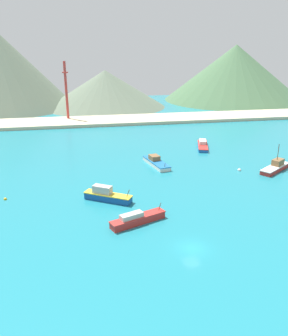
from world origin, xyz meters
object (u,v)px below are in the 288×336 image
buoy_0 (239,170)px  radio_tower (66,91)px  fishing_boat_2 (137,219)px  fishing_boat_0 (107,195)px  fishing_boat_6 (203,145)px  fishing_boat_7 (156,162)px  fishing_boat_1 (276,167)px  buoy_1 (5,199)px

buoy_0 → radio_tower: size_ratio=0.04×
fishing_boat_2 → radio_tower: size_ratio=0.44×
fishing_boat_0 → fishing_boat_2: (4.33, -10.33, -0.26)m
fishing_boat_0 → fishing_boat_6: (31.78, 32.72, -0.36)m
fishing_boat_6 → buoy_0: bearing=-85.2°
fishing_boat_7 → radio_tower: 65.82m
fishing_boat_1 → buoy_0: fishing_boat_1 is taller
buoy_0 → radio_tower: (-42.42, 68.53, 11.88)m
fishing_boat_6 → buoy_0: 21.41m
fishing_boat_0 → buoy_0: bearing=18.8°
radio_tower → fishing_boat_1: bearing=-53.8°
buoy_1 → radio_tower: size_ratio=0.03×
fishing_boat_1 → buoy_1: bearing=-174.7°
fishing_boat_6 → buoy_1: 59.10m
fishing_boat_2 → buoy_0: 36.45m
fishing_boat_2 → fishing_boat_1: bearing=28.0°
fishing_boat_7 → radio_tower: size_ratio=0.48×
buoy_0 → fishing_boat_6: bearing=94.8°
fishing_boat_2 → fishing_boat_7: (10.02, 29.70, -0.08)m
radio_tower → fishing_boat_2: bearing=-81.7°
fishing_boat_0 → fishing_boat_1: 43.53m
fishing_boat_1 → fishing_boat_7: (-28.04, 9.47, -0.14)m
fishing_boat_1 → fishing_boat_0: bearing=-166.9°
fishing_boat_0 → buoy_1: size_ratio=14.85×
fishing_boat_1 → radio_tower: 87.48m
fishing_boat_6 → buoy_1: bearing=-151.1°
fishing_boat_1 → fishing_boat_7: size_ratio=0.91×
fishing_boat_2 → buoy_1: 28.29m
buoy_1 → radio_tower: (11.12, 75.77, 11.91)m
fishing_boat_1 → fishing_boat_2: (-38.06, -20.23, -0.06)m
fishing_boat_2 → fishing_boat_6: bearing=57.5°
buoy_1 → fishing_boat_1: bearing=5.3°
fishing_boat_2 → fishing_boat_6: size_ratio=0.91×
fishing_boat_1 → fishing_boat_2: bearing=-152.0°
fishing_boat_0 → fishing_boat_7: bearing=53.5°
fishing_boat_0 → fishing_boat_6: 45.62m
radio_tower → fishing_boat_0: bearing=-83.7°
fishing_boat_2 → buoy_1: bearing=149.2°
fishing_boat_6 → fishing_boat_2: bearing=-122.5°
fishing_boat_0 → buoy_1: 20.41m
fishing_boat_2 → buoy_1: (-24.28, 14.50, -0.73)m
fishing_boat_7 → buoy_1: (-34.30, -15.20, -0.65)m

